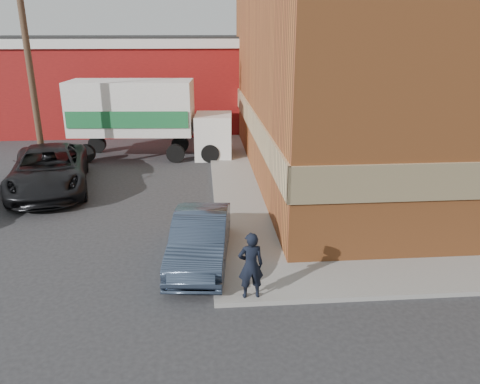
# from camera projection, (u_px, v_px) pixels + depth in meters

# --- Properties ---
(ground) EXTENTS (90.00, 90.00, 0.00)m
(ground) POSITION_uv_depth(u_px,v_px,m) (231.00, 269.00, 12.36)
(ground) COLOR #28282B
(ground) RESTS_ON ground
(brick_building) EXTENTS (14.25, 18.25, 9.36)m
(brick_building) POSITION_uv_depth(u_px,v_px,m) (415.00, 62.00, 19.94)
(brick_building) COLOR #A95A2B
(brick_building) RESTS_ON ground
(sidewalk_west) EXTENTS (1.80, 18.00, 0.12)m
(sidewalk_west) POSITION_uv_depth(u_px,v_px,m) (232.00, 170.00, 20.86)
(sidewalk_west) COLOR gray
(sidewalk_west) RESTS_ON ground
(warehouse) EXTENTS (16.30, 8.30, 5.60)m
(warehouse) POSITION_uv_depth(u_px,v_px,m) (117.00, 82.00, 29.79)
(warehouse) COLOR maroon
(warehouse) RESTS_ON ground
(utility_pole) EXTENTS (2.00, 0.26, 9.00)m
(utility_pole) POSITION_uv_depth(u_px,v_px,m) (29.00, 62.00, 18.68)
(utility_pole) COLOR brown
(utility_pole) RESTS_ON ground
(man) EXTENTS (0.61, 0.43, 1.61)m
(man) POSITION_uv_depth(u_px,v_px,m) (251.00, 265.00, 10.62)
(man) COLOR black
(man) RESTS_ON sidewalk_south
(sedan) EXTENTS (1.87, 4.26, 1.36)m
(sedan) POSITION_uv_depth(u_px,v_px,m) (200.00, 239.00, 12.55)
(sedan) COLOR #2F3B4F
(sedan) RESTS_ON ground
(suv_a) EXTENTS (3.97, 6.48, 1.68)m
(suv_a) POSITION_uv_depth(u_px,v_px,m) (49.00, 170.00, 18.17)
(suv_a) COLOR black
(suv_a) RESTS_ON ground
(box_truck) EXTENTS (7.68, 2.78, 3.72)m
(box_truck) POSITION_uv_depth(u_px,v_px,m) (147.00, 114.00, 22.48)
(box_truck) COLOR white
(box_truck) RESTS_ON ground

